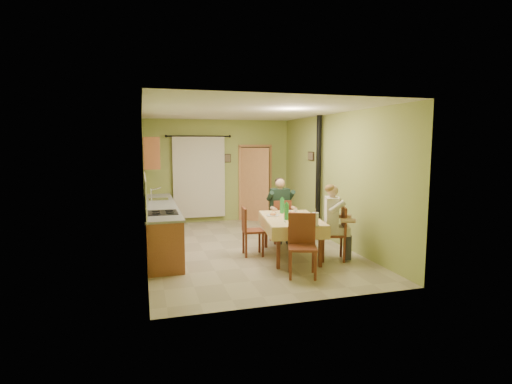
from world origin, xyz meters
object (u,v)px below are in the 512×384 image
object	(u,v)px
dining_table	(291,237)
chair_far	(280,229)
chair_left	(252,241)
chair_near	(302,259)
man_far	(280,203)
stove_flue	(318,192)
chair_right	(333,244)
man_right	(333,213)

from	to	relation	value
dining_table	chair_far	xyz separation A→B (m)	(0.18, 1.11, -0.09)
dining_table	chair_left	size ratio (longest dim) A/B	1.95
chair_near	chair_left	bearing A→B (deg)	-53.17
man_far	chair_left	bearing A→B (deg)	-134.27
chair_near	stove_flue	distance (m)	3.06
dining_table	man_far	xyz separation A→B (m)	(0.18, 1.12, 0.50)
dining_table	chair_right	bearing A→B (deg)	-22.23
chair_far	man_far	distance (m)	0.59
chair_far	stove_flue	bearing A→B (deg)	20.74
chair_left	man_right	size ratio (longest dim) A/B	0.68
chair_left	man_right	xyz separation A→B (m)	(1.36, -0.70, 0.59)
chair_left	man_right	bearing A→B (deg)	67.80
dining_table	chair_left	distance (m)	0.75
chair_near	man_far	xyz separation A→B (m)	(0.41, 2.24, 0.59)
chair_right	chair_near	bearing A→B (deg)	146.65
chair_right	chair_left	world-z (taller)	chair_right
chair_left	stove_flue	distance (m)	2.37
chair_right	man_right	bearing A→B (deg)	90.00
chair_far	chair_left	size ratio (longest dim) A/B	1.01
chair_far	man_far	xyz separation A→B (m)	(0.00, 0.01, 0.59)
chair_far	stove_flue	xyz separation A→B (m)	(1.06, 0.36, 0.74)
man_far	stove_flue	world-z (taller)	stove_flue
chair_far	man_right	distance (m)	1.70
chair_near	stove_flue	xyz separation A→B (m)	(1.46, 2.59, 0.73)
dining_table	chair_left	bearing A→B (deg)	166.11
chair_near	man_far	size ratio (longest dim) A/B	0.73
chair_near	chair_left	distance (m)	1.48
chair_left	man_far	distance (m)	1.34
chair_far	chair_right	world-z (taller)	chair_right
stove_flue	dining_table	bearing A→B (deg)	-130.02
man_far	dining_table	bearing A→B (deg)	-97.16
chair_near	chair_right	distance (m)	1.16
chair_near	man_right	size ratio (longest dim) A/B	0.73
man_right	man_far	bearing A→B (deg)	37.22
man_far	stove_flue	distance (m)	1.12
chair_far	dining_table	bearing A→B (deg)	-97.24
chair_far	man_far	bearing A→B (deg)	90.00
chair_far	chair_left	bearing A→B (deg)	-134.70
chair_near	man_right	world-z (taller)	man_right
dining_table	stove_flue	size ratio (longest dim) A/B	0.65
chair_near	man_far	world-z (taller)	man_far
dining_table	stove_flue	bearing A→B (deg)	58.77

